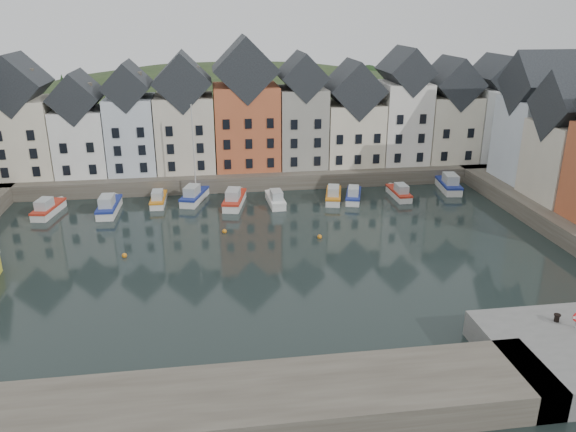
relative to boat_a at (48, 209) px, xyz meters
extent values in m
plane|color=black|center=(24.49, -16.80, -0.69)|extent=(260.00, 260.00, 0.00)
cube|color=#484237|center=(24.49, 13.20, 0.31)|extent=(90.00, 16.00, 2.00)
cube|color=#484237|center=(14.49, -38.80, 0.31)|extent=(50.00, 6.00, 2.00)
ellipsoid|color=#23341A|center=(24.49, 39.20, -18.69)|extent=(153.60, 70.40, 64.00)
sphere|color=black|center=(10.55, 34.13, 8.01)|extent=(5.77, 5.77, 5.77)
sphere|color=black|center=(49.35, 43.95, 7.43)|extent=(5.27, 5.27, 5.27)
sphere|color=black|center=(56.31, 37.40, 7.19)|extent=(5.07, 5.07, 5.07)
sphere|color=black|center=(38.77, 38.39, 7.12)|extent=(5.01, 5.01, 5.01)
sphere|color=black|center=(-13.18, 39.81, 5.88)|extent=(3.94, 3.94, 3.94)
sphere|color=black|center=(52.82, 43.45, 7.36)|extent=(5.21, 5.21, 5.21)
sphere|color=black|center=(26.48, 41.85, 7.63)|extent=(5.45, 5.45, 5.45)
sphere|color=black|center=(62.29, 31.51, 6.51)|extent=(4.49, 4.49, 4.49)
cube|color=#EDE3C6|center=(-4.68, 11.20, 6.34)|extent=(7.67, 8.00, 10.07)
cube|color=black|center=(-4.68, 11.20, 13.28)|extent=(7.67, 8.16, 7.67)
cube|color=white|center=(2.59, 11.20, 5.61)|extent=(6.56, 8.00, 8.61)
cube|color=black|center=(2.59, 11.20, 11.54)|extent=(6.56, 8.16, 6.56)
cube|color=silver|center=(9.12, 11.20, 6.32)|extent=(6.20, 8.00, 10.02)
cube|color=black|center=(9.12, 11.20, 12.86)|extent=(6.20, 8.16, 6.20)
cube|color=beige|center=(16.22, 11.20, 6.35)|extent=(7.70, 8.00, 10.08)
cube|color=black|center=(16.22, 11.20, 13.29)|extent=(7.70, 8.16, 7.70)
cube|color=#C15D37|center=(24.56, 11.20, 6.95)|extent=(8.69, 8.00, 11.28)
cube|color=black|center=(24.56, 11.20, 14.74)|extent=(8.69, 8.16, 8.69)
cube|color=gray|center=(32.27, 11.20, 6.70)|extent=(6.43, 8.00, 10.78)
cube|color=black|center=(32.27, 11.20, 13.68)|extent=(6.43, 8.16, 6.43)
cube|color=beige|center=(39.57, 11.20, 5.59)|extent=(7.88, 8.00, 8.56)
cube|color=black|center=(39.57, 11.20, 11.81)|extent=(7.88, 8.16, 7.88)
cube|color=white|center=(46.91, 11.20, 6.94)|extent=(6.50, 8.00, 11.27)
cube|color=black|center=(46.91, 11.20, 14.19)|extent=(6.50, 8.16, 6.50)
cube|color=#EDE3C6|center=(53.92, 11.20, 5.97)|extent=(7.23, 8.00, 9.32)
cube|color=black|center=(53.92, 11.20, 12.42)|extent=(7.23, 8.16, 7.23)
cube|color=white|center=(60.78, 11.20, 6.47)|extent=(6.18, 8.00, 10.32)
cube|color=black|center=(60.78, 11.20, 13.16)|extent=(6.18, 8.16, 6.18)
cube|color=silver|center=(60.49, -0.54, 6.50)|extent=(7.47, 8.00, 10.38)
cube|color=black|center=(60.49, -0.54, 13.67)|extent=(7.62, 8.00, 8.00)
cube|color=beige|center=(60.49, -8.54, 5.75)|extent=(8.14, 8.00, 8.89)
sphere|color=orange|center=(20.49, -8.80, -0.54)|extent=(0.50, 0.50, 0.50)
sphere|color=orange|center=(30.49, -11.80, -0.54)|extent=(0.50, 0.50, 0.50)
sphere|color=orange|center=(10.49, -13.80, -0.54)|extent=(0.50, 0.50, 0.50)
cube|color=silver|center=(0.03, 0.19, -0.35)|extent=(2.83, 6.16, 1.09)
cube|color=red|center=(0.03, 0.19, 0.25)|extent=(2.95, 6.29, 0.25)
cube|color=#A6ACAF|center=(-0.13, -0.69, 0.84)|extent=(1.79, 2.59, 1.19)
cube|color=silver|center=(7.08, -0.19, -0.31)|extent=(2.18, 6.61, 1.20)
cube|color=navy|center=(7.08, -0.19, 0.34)|extent=(2.29, 6.74, 0.27)
cube|color=#A6ACAF|center=(7.05, -1.17, 1.00)|extent=(1.61, 2.67, 1.31)
cube|color=silver|center=(12.71, 2.09, -0.38)|extent=(1.78, 5.46, 0.99)
cube|color=orange|center=(12.71, 2.09, 0.16)|extent=(1.87, 5.57, 0.23)
cube|color=#A6ACAF|center=(12.69, 1.28, 0.71)|extent=(1.32, 2.20, 1.08)
cube|color=silver|center=(17.19, 2.59, -0.32)|extent=(3.73, 6.60, 1.16)
cube|color=navy|center=(17.19, 2.59, 0.31)|extent=(3.86, 6.76, 0.26)
cube|color=#A6ACAF|center=(16.91, 1.68, 0.94)|extent=(2.17, 2.86, 1.27)
cylinder|color=silver|center=(17.39, 3.19, 5.63)|extent=(0.15, 0.15, 11.60)
cube|color=silver|center=(22.11, 0.28, -0.31)|extent=(3.31, 6.80, 1.20)
cube|color=red|center=(22.11, 0.28, 0.34)|extent=(3.44, 6.95, 0.27)
cube|color=#A6ACAF|center=(21.90, -0.67, 1.00)|extent=(2.05, 2.88, 1.31)
cube|color=silver|center=(27.16, -0.11, -0.36)|extent=(1.98, 5.73, 1.04)
cube|color=silver|center=(27.16, -0.11, 0.20)|extent=(2.08, 5.85, 0.24)
cube|color=#A6ACAF|center=(27.21, -0.95, 0.77)|extent=(1.43, 2.32, 1.13)
cube|color=silver|center=(34.70, 0.36, -0.35)|extent=(3.13, 6.12, 1.08)
cube|color=orange|center=(34.70, 0.36, 0.24)|extent=(3.25, 6.26, 0.24)
cube|color=#A6ACAF|center=(34.49, -0.50, 0.82)|extent=(1.90, 2.61, 1.17)
cube|color=silver|center=(37.24, 0.06, -0.37)|extent=(3.22, 5.82, 1.02)
cube|color=navy|center=(37.24, 0.06, 0.19)|extent=(3.34, 5.95, 0.23)
cube|color=#A6ACAF|center=(37.00, -0.74, 0.75)|extent=(1.89, 2.51, 1.12)
cube|color=silver|center=(43.33, 0.28, -0.37)|extent=(1.74, 5.57, 1.02)
cube|color=red|center=(43.33, 0.28, 0.19)|extent=(1.83, 5.68, 0.23)
cube|color=#A6ACAF|center=(43.34, -0.55, 0.74)|extent=(1.32, 2.23, 1.11)
cube|color=silver|center=(50.94, 2.57, -0.30)|extent=(2.86, 6.96, 1.24)
cube|color=navy|center=(50.94, 2.57, 0.38)|extent=(2.98, 7.11, 0.28)
cube|color=#A6ACAF|center=(50.82, 1.56, 1.05)|extent=(1.90, 2.88, 1.35)
cylinder|color=black|center=(43.27, -34.14, 1.56)|extent=(0.36, 0.36, 0.50)
cylinder|color=black|center=(43.27, -34.14, 1.83)|extent=(0.48, 0.48, 0.08)
camera|label=1|loc=(19.26, -66.02, 22.34)|focal=35.00mm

